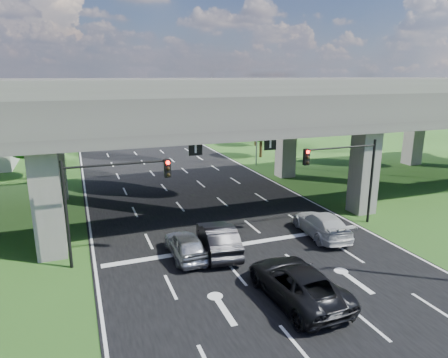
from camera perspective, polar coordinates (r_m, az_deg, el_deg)
ground at (r=22.41m, az=6.26°, el=-12.71°), size 160.00×160.00×0.00m
road at (r=30.91m, az=-2.10°, el=-4.73°), size 18.00×120.00×0.03m
overpass at (r=31.15m, az=-3.43°, el=10.30°), size 80.00×15.00×10.00m
signal_right at (r=28.17m, az=17.19°, el=1.52°), size 5.76×0.54×6.00m
signal_left at (r=22.50m, az=-16.34°, el=-1.63°), size 5.76×0.54×6.00m
streetlight_far at (r=46.13m, az=4.29°, el=9.11°), size 3.38×0.25×10.00m
streetlight_beyond at (r=60.98m, az=-2.11°, el=10.48°), size 3.38×0.25×10.00m
tree_left_near at (r=44.28m, az=-26.74°, el=6.02°), size 4.50×4.50×7.80m
tree_left_mid at (r=52.62m, az=-29.09°, el=6.16°), size 3.91×3.90×6.76m
tree_left_far at (r=60.02m, az=-24.37°, el=8.46°), size 4.80×4.80×8.32m
tree_right_near at (r=51.13m, az=5.40°, el=8.10°), size 4.20×4.20×7.28m
tree_right_mid at (r=59.62m, az=4.64°, el=8.73°), size 3.91×3.90×6.76m
tree_right_far at (r=65.46m, az=-1.59°, el=9.86°), size 4.50×4.50×7.80m
car_silver at (r=23.38m, az=-5.50°, el=-9.34°), size 1.83×4.45×1.51m
car_dark at (r=23.87m, az=-0.86°, el=-8.47°), size 2.48×5.42×1.72m
car_white at (r=27.01m, az=13.76°, el=-6.30°), size 2.74×5.54×1.55m
car_trailing at (r=19.54m, az=10.41°, el=-14.37°), size 2.99×6.11×1.67m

